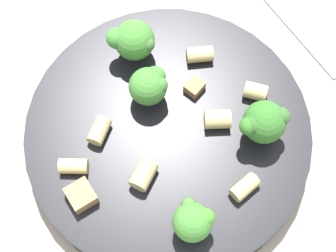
{
  "coord_description": "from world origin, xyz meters",
  "views": [
    {
      "loc": [
        -0.19,
        -0.06,
        0.52
      ],
      "look_at": [
        0.0,
        0.0,
        0.04
      ],
      "focal_mm": 60.0,
      "sensor_mm": 36.0,
      "label": 1
    }
  ],
  "objects_px": {
    "broccoli_floret_1": "(133,40)",
    "rigatoni_0": "(143,175)",
    "rigatoni_3": "(255,91)",
    "broccoli_floret_0": "(150,85)",
    "broccoli_floret_3": "(193,221)",
    "rigatoni_1": "(245,187)",
    "rigatoni_4": "(217,119)",
    "rigatoni_5": "(73,166)",
    "rigatoni_6": "(99,131)",
    "chicken_chunk_1": "(81,195)",
    "pasta_bowl": "(168,134)",
    "rigatoni_2": "(200,54)",
    "broccoli_floret_2": "(263,122)",
    "chicken_chunk_0": "(194,87)"
  },
  "relations": [
    {
      "from": "broccoli_floret_2",
      "to": "broccoli_floret_0",
      "type": "bearing_deg",
      "value": 86.11
    },
    {
      "from": "pasta_bowl",
      "to": "rigatoni_4",
      "type": "height_order",
      "value": "rigatoni_4"
    },
    {
      "from": "broccoli_floret_0",
      "to": "rigatoni_4",
      "type": "height_order",
      "value": "broccoli_floret_0"
    },
    {
      "from": "broccoli_floret_2",
      "to": "rigatoni_0",
      "type": "bearing_deg",
      "value": 128.58
    },
    {
      "from": "rigatoni_1",
      "to": "broccoli_floret_0",
      "type": "bearing_deg",
      "value": 59.59
    },
    {
      "from": "rigatoni_1",
      "to": "rigatoni_4",
      "type": "relative_size",
      "value": 1.08
    },
    {
      "from": "broccoli_floret_3",
      "to": "chicken_chunk_1",
      "type": "distance_m",
      "value": 0.1
    },
    {
      "from": "rigatoni_4",
      "to": "chicken_chunk_1",
      "type": "relative_size",
      "value": 1.03
    },
    {
      "from": "broccoli_floret_1",
      "to": "rigatoni_2",
      "type": "bearing_deg",
      "value": -76.56
    },
    {
      "from": "pasta_bowl",
      "to": "chicken_chunk_0",
      "type": "relative_size",
      "value": 16.2
    },
    {
      "from": "rigatoni_3",
      "to": "pasta_bowl",
      "type": "bearing_deg",
      "value": 130.56
    },
    {
      "from": "broccoli_floret_2",
      "to": "rigatoni_0",
      "type": "xyz_separation_m",
      "value": [
        -0.07,
        0.09,
        -0.02
      ]
    },
    {
      "from": "rigatoni_0",
      "to": "broccoli_floret_0",
      "type": "bearing_deg",
      "value": 13.29
    },
    {
      "from": "rigatoni_6",
      "to": "chicken_chunk_1",
      "type": "distance_m",
      "value": 0.06
    },
    {
      "from": "rigatoni_3",
      "to": "rigatoni_6",
      "type": "xyz_separation_m",
      "value": [
        -0.08,
        0.13,
        -0.0
      ]
    },
    {
      "from": "rigatoni_3",
      "to": "rigatoni_6",
      "type": "bearing_deg",
      "value": 122.21
    },
    {
      "from": "broccoli_floret_2",
      "to": "chicken_chunk_0",
      "type": "xyz_separation_m",
      "value": [
        0.03,
        0.07,
        -0.02
      ]
    },
    {
      "from": "broccoli_floret_1",
      "to": "broccoli_floret_2",
      "type": "relative_size",
      "value": 0.99
    },
    {
      "from": "broccoli_floret_3",
      "to": "chicken_chunk_0",
      "type": "distance_m",
      "value": 0.14
    },
    {
      "from": "rigatoni_6",
      "to": "pasta_bowl",
      "type": "bearing_deg",
      "value": -69.71
    },
    {
      "from": "broccoli_floret_3",
      "to": "rigatoni_3",
      "type": "distance_m",
      "value": 0.14
    },
    {
      "from": "broccoli_floret_1",
      "to": "rigatoni_2",
      "type": "relative_size",
      "value": 1.84
    },
    {
      "from": "broccoli_floret_3",
      "to": "rigatoni_2",
      "type": "bearing_deg",
      "value": 13.41
    },
    {
      "from": "rigatoni_2",
      "to": "rigatoni_4",
      "type": "xyz_separation_m",
      "value": [
        -0.06,
        -0.03,
        0.0
      ]
    },
    {
      "from": "broccoli_floret_0",
      "to": "rigatoni_0",
      "type": "height_order",
      "value": "broccoli_floret_0"
    },
    {
      "from": "broccoli_floret_0",
      "to": "broccoli_floret_2",
      "type": "bearing_deg",
      "value": -93.89
    },
    {
      "from": "rigatoni_2",
      "to": "rigatoni_1",
      "type": "bearing_deg",
      "value": -147.79
    },
    {
      "from": "broccoli_floret_3",
      "to": "rigatoni_1",
      "type": "height_order",
      "value": "broccoli_floret_3"
    },
    {
      "from": "rigatoni_4",
      "to": "rigatoni_6",
      "type": "xyz_separation_m",
      "value": [
        -0.04,
        0.1,
        -0.0
      ]
    },
    {
      "from": "rigatoni_2",
      "to": "rigatoni_6",
      "type": "height_order",
      "value": "same"
    },
    {
      "from": "pasta_bowl",
      "to": "broccoli_floret_0",
      "type": "bearing_deg",
      "value": 43.07
    },
    {
      "from": "rigatoni_1",
      "to": "rigatoni_4",
      "type": "distance_m",
      "value": 0.07
    },
    {
      "from": "broccoli_floret_1",
      "to": "rigatoni_2",
      "type": "distance_m",
      "value": 0.07
    },
    {
      "from": "rigatoni_6",
      "to": "chicken_chunk_1",
      "type": "xyz_separation_m",
      "value": [
        -0.06,
        -0.01,
        -0.0
      ]
    },
    {
      "from": "pasta_bowl",
      "to": "broccoli_floret_3",
      "type": "xyz_separation_m",
      "value": [
        -0.08,
        -0.05,
        0.04
      ]
    },
    {
      "from": "pasta_bowl",
      "to": "rigatoni_5",
      "type": "relative_size",
      "value": 10.49
    },
    {
      "from": "broccoli_floret_2",
      "to": "rigatoni_0",
      "type": "height_order",
      "value": "broccoli_floret_2"
    },
    {
      "from": "rigatoni_2",
      "to": "rigatoni_4",
      "type": "bearing_deg",
      "value": -151.12
    },
    {
      "from": "broccoli_floret_1",
      "to": "rigatoni_0",
      "type": "distance_m",
      "value": 0.13
    },
    {
      "from": "rigatoni_3",
      "to": "rigatoni_4",
      "type": "bearing_deg",
      "value": 145.16
    },
    {
      "from": "rigatoni_5",
      "to": "broccoli_floret_2",
      "type": "bearing_deg",
      "value": -61.96
    },
    {
      "from": "rigatoni_5",
      "to": "broccoli_floret_3",
      "type": "bearing_deg",
      "value": -100.12
    },
    {
      "from": "broccoli_floret_2",
      "to": "rigatoni_5",
      "type": "relative_size",
      "value": 1.84
    },
    {
      "from": "rigatoni_3",
      "to": "chicken_chunk_0",
      "type": "distance_m",
      "value": 0.06
    },
    {
      "from": "rigatoni_5",
      "to": "rigatoni_6",
      "type": "bearing_deg",
      "value": -15.64
    },
    {
      "from": "broccoli_floret_0",
      "to": "chicken_chunk_0",
      "type": "height_order",
      "value": "broccoli_floret_0"
    },
    {
      "from": "pasta_bowl",
      "to": "rigatoni_2",
      "type": "bearing_deg",
      "value": -5.25
    },
    {
      "from": "rigatoni_6",
      "to": "chicken_chunk_0",
      "type": "xyz_separation_m",
      "value": [
        0.07,
        -0.07,
        -0.0
      ]
    },
    {
      "from": "broccoli_floret_3",
      "to": "broccoli_floret_0",
      "type": "bearing_deg",
      "value": 33.54
    },
    {
      "from": "rigatoni_3",
      "to": "broccoli_floret_0",
      "type": "bearing_deg",
      "value": 108.12
    }
  ]
}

